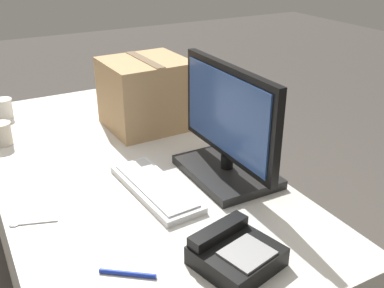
% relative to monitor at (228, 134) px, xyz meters
% --- Properties ---
extents(office_desk, '(1.80, 0.90, 0.72)m').
position_rel_monitor_xyz_m(office_desk, '(-0.28, -0.30, -0.52)').
color(office_desk, beige).
rests_on(office_desk, ground_plane).
extents(monitor, '(0.53, 0.26, 0.40)m').
position_rel_monitor_xyz_m(monitor, '(0.00, 0.00, 0.00)').
color(monitor, black).
rests_on(monitor, office_desk).
extents(keyboard, '(0.42, 0.17, 0.03)m').
position_rel_monitor_xyz_m(keyboard, '(-0.02, -0.27, -0.15)').
color(keyboard, silver).
rests_on(keyboard, office_desk).
extents(desk_phone, '(0.23, 0.24, 0.08)m').
position_rel_monitor_xyz_m(desk_phone, '(0.41, -0.24, -0.13)').
color(desk_phone, black).
rests_on(desk_phone, office_desk).
extents(paper_cup_left, '(0.08, 0.08, 0.09)m').
position_rel_monitor_xyz_m(paper_cup_left, '(-0.97, -0.61, -0.12)').
color(paper_cup_left, white).
rests_on(paper_cup_left, office_desk).
extents(paper_cup_right, '(0.08, 0.08, 0.09)m').
position_rel_monitor_xyz_m(paper_cup_right, '(-0.66, -0.66, -0.11)').
color(paper_cup_right, beige).
rests_on(paper_cup_right, office_desk).
extents(spoon, '(0.06, 0.14, 0.00)m').
position_rel_monitor_xyz_m(spoon, '(-0.03, -0.68, -0.16)').
color(spoon, '#B2B2B7').
rests_on(spoon, office_desk).
extents(cardboard_box, '(0.33, 0.35, 0.30)m').
position_rel_monitor_xyz_m(cardboard_box, '(-0.56, -0.06, -0.01)').
color(cardboard_box, tan).
rests_on(cardboard_box, office_desk).
extents(pen_marker, '(0.10, 0.13, 0.01)m').
position_rel_monitor_xyz_m(pen_marker, '(0.32, -0.50, -0.16)').
color(pen_marker, '#1933B2').
rests_on(pen_marker, office_desk).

